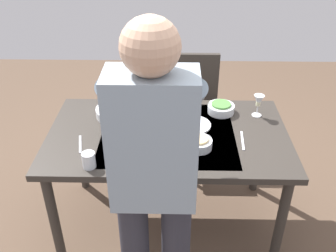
{
  "coord_description": "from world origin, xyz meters",
  "views": [
    {
      "loc": [
        -0.04,
        1.97,
        2.04
      ],
      "look_at": [
        0.0,
        0.0,
        0.81
      ],
      "focal_mm": 40.59,
      "sensor_mm": 36.0,
      "label": 1
    }
  ],
  "objects_px": {
    "dinner_plate_far": "(193,125)",
    "person_server": "(154,180)",
    "dining_table": "(168,143)",
    "chair_near": "(194,102)",
    "wine_glass_left": "(258,102)",
    "side_bowl_bread": "(198,143)",
    "water_cup_near_left": "(142,126)",
    "serving_bowl_pasta": "(119,111)",
    "dinner_plate_near": "(153,151)",
    "wine_bottle": "(111,121)",
    "wine_glass_right": "(196,92)",
    "water_cup_far_left": "(89,160)",
    "water_cup_near_right": "(160,114)",
    "side_bowl_salad": "(221,108)"
  },
  "relations": [
    {
      "from": "side_bowl_salad",
      "to": "side_bowl_bread",
      "type": "height_order",
      "value": "same"
    },
    {
      "from": "water_cup_near_left",
      "to": "serving_bowl_pasta",
      "type": "xyz_separation_m",
      "value": [
        0.17,
        -0.21,
        -0.02
      ]
    },
    {
      "from": "person_server",
      "to": "water_cup_far_left",
      "type": "relative_size",
      "value": 18.57
    },
    {
      "from": "water_cup_near_left",
      "to": "side_bowl_salad",
      "type": "xyz_separation_m",
      "value": [
        -0.51,
        -0.26,
        -0.02
      ]
    },
    {
      "from": "wine_bottle",
      "to": "serving_bowl_pasta",
      "type": "height_order",
      "value": "wine_bottle"
    },
    {
      "from": "wine_bottle",
      "to": "wine_glass_right",
      "type": "height_order",
      "value": "wine_bottle"
    },
    {
      "from": "wine_glass_left",
      "to": "side_bowl_bread",
      "type": "distance_m",
      "value": 0.56
    },
    {
      "from": "wine_glass_left",
      "to": "water_cup_near_left",
      "type": "bearing_deg",
      "value": 16.7
    },
    {
      "from": "water_cup_near_left",
      "to": "side_bowl_bread",
      "type": "distance_m",
      "value": 0.37
    },
    {
      "from": "water_cup_near_right",
      "to": "serving_bowl_pasta",
      "type": "distance_m",
      "value": 0.29
    },
    {
      "from": "water_cup_near_right",
      "to": "water_cup_far_left",
      "type": "bearing_deg",
      "value": 53.3
    },
    {
      "from": "person_server",
      "to": "wine_glass_left",
      "type": "relative_size",
      "value": 11.19
    },
    {
      "from": "side_bowl_bread",
      "to": "wine_bottle",
      "type": "bearing_deg",
      "value": -11.84
    },
    {
      "from": "wine_glass_right",
      "to": "side_bowl_salad",
      "type": "height_order",
      "value": "wine_glass_right"
    },
    {
      "from": "wine_glass_right",
      "to": "dinner_plate_far",
      "type": "bearing_deg",
      "value": 83.71
    },
    {
      "from": "wine_glass_right",
      "to": "side_bowl_salad",
      "type": "relative_size",
      "value": 0.84
    },
    {
      "from": "water_cup_near_left",
      "to": "serving_bowl_pasta",
      "type": "relative_size",
      "value": 0.32
    },
    {
      "from": "dining_table",
      "to": "chair_near",
      "type": "bearing_deg",
      "value": -103.85
    },
    {
      "from": "water_cup_far_left",
      "to": "side_bowl_bread",
      "type": "bearing_deg",
      "value": -162.24
    },
    {
      "from": "wine_glass_left",
      "to": "side_bowl_bread",
      "type": "height_order",
      "value": "wine_glass_left"
    },
    {
      "from": "water_cup_near_left",
      "to": "side_bowl_salad",
      "type": "relative_size",
      "value": 0.54
    },
    {
      "from": "wine_bottle",
      "to": "wine_glass_right",
      "type": "xyz_separation_m",
      "value": [
        -0.52,
        -0.4,
        -0.01
      ]
    },
    {
      "from": "dinner_plate_near",
      "to": "chair_near",
      "type": "bearing_deg",
      "value": -105.49
    },
    {
      "from": "person_server",
      "to": "wine_glass_right",
      "type": "bearing_deg",
      "value": -102.57
    },
    {
      "from": "dinner_plate_far",
      "to": "water_cup_near_right",
      "type": "bearing_deg",
      "value": -14.94
    },
    {
      "from": "water_cup_near_left",
      "to": "water_cup_near_right",
      "type": "xyz_separation_m",
      "value": [
        -0.1,
        -0.14,
        0.0
      ]
    },
    {
      "from": "wine_bottle",
      "to": "wine_glass_left",
      "type": "relative_size",
      "value": 1.96
    },
    {
      "from": "chair_near",
      "to": "serving_bowl_pasta",
      "type": "height_order",
      "value": "chair_near"
    },
    {
      "from": "dining_table",
      "to": "wine_glass_right",
      "type": "height_order",
      "value": "wine_glass_right"
    },
    {
      "from": "wine_bottle",
      "to": "dinner_plate_near",
      "type": "distance_m",
      "value": 0.32
    },
    {
      "from": "dinner_plate_near",
      "to": "dinner_plate_far",
      "type": "xyz_separation_m",
      "value": [
        -0.24,
        -0.29,
        0.0
      ]
    },
    {
      "from": "dinner_plate_far",
      "to": "person_server",
      "type": "bearing_deg",
      "value": 75.36
    },
    {
      "from": "dining_table",
      "to": "side_bowl_bread",
      "type": "distance_m",
      "value": 0.26
    },
    {
      "from": "wine_glass_right",
      "to": "dining_table",
      "type": "bearing_deg",
      "value": 62.03
    },
    {
      "from": "water_cup_near_left",
      "to": "dinner_plate_far",
      "type": "height_order",
      "value": "water_cup_near_left"
    },
    {
      "from": "wine_bottle",
      "to": "side_bowl_salad",
      "type": "bearing_deg",
      "value": -155.79
    },
    {
      "from": "water_cup_far_left",
      "to": "serving_bowl_pasta",
      "type": "xyz_separation_m",
      "value": [
        -0.09,
        -0.56,
        -0.01
      ]
    },
    {
      "from": "wine_glass_right",
      "to": "water_cup_far_left",
      "type": "height_order",
      "value": "wine_glass_right"
    },
    {
      "from": "water_cup_far_left",
      "to": "wine_glass_right",
      "type": "bearing_deg",
      "value": -130.99
    },
    {
      "from": "serving_bowl_pasta",
      "to": "dinner_plate_near",
      "type": "bearing_deg",
      "value": 121.45
    },
    {
      "from": "chair_near",
      "to": "wine_glass_left",
      "type": "xyz_separation_m",
      "value": [
        -0.39,
        0.59,
        0.33
      ]
    },
    {
      "from": "dining_table",
      "to": "dinner_plate_near",
      "type": "relative_size",
      "value": 6.46
    },
    {
      "from": "dining_table",
      "to": "chair_near",
      "type": "xyz_separation_m",
      "value": [
        -0.2,
        -0.81,
        -0.15
      ]
    },
    {
      "from": "wine_bottle",
      "to": "water_cup_far_left",
      "type": "height_order",
      "value": "wine_bottle"
    },
    {
      "from": "wine_glass_left",
      "to": "side_bowl_bread",
      "type": "bearing_deg",
      "value": 42.9
    },
    {
      "from": "wine_glass_left",
      "to": "wine_glass_right",
      "type": "distance_m",
      "value": 0.42
    },
    {
      "from": "side_bowl_bread",
      "to": "wine_glass_right",
      "type": "bearing_deg",
      "value": -90.63
    },
    {
      "from": "person_server",
      "to": "dinner_plate_far",
      "type": "relative_size",
      "value": 7.34
    },
    {
      "from": "chair_near",
      "to": "dinner_plate_near",
      "type": "relative_size",
      "value": 3.96
    },
    {
      "from": "wine_glass_right",
      "to": "water_cup_near_left",
      "type": "distance_m",
      "value": 0.49
    }
  ]
}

